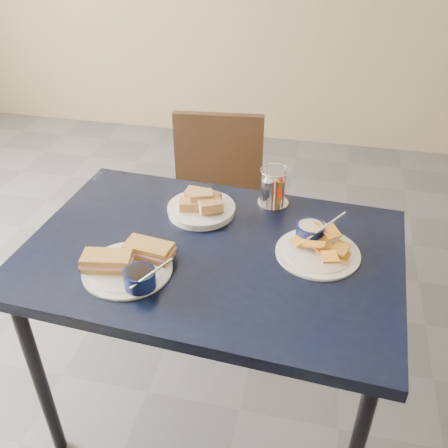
% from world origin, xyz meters
% --- Properties ---
extents(ground, '(6.00, 6.00, 0.00)m').
position_xyz_m(ground, '(0.00, 0.00, 0.00)').
color(ground, '#4C4C50').
rests_on(ground, ground).
extents(dining_table, '(1.19, 0.83, 0.75)m').
position_xyz_m(dining_table, '(-0.10, 0.02, 0.68)').
color(dining_table, black).
rests_on(dining_table, ground).
extents(chair_far, '(0.44, 0.43, 0.85)m').
position_xyz_m(chair_far, '(-0.25, 0.74, 0.49)').
color(chair_far, '#311D10').
rests_on(chair_far, ground).
extents(sandwich_plate, '(0.30, 0.26, 0.12)m').
position_xyz_m(sandwich_plate, '(-0.31, -0.13, 0.78)').
color(sandwich_plate, white).
rests_on(sandwich_plate, dining_table).
extents(plantain_plate, '(0.26, 0.26, 0.12)m').
position_xyz_m(plantain_plate, '(0.21, 0.09, 0.77)').
color(plantain_plate, white).
rests_on(plantain_plate, dining_table).
extents(bread_basket, '(0.23, 0.23, 0.08)m').
position_xyz_m(bread_basket, '(-0.19, 0.21, 0.78)').
color(bread_basket, white).
rests_on(bread_basket, dining_table).
extents(condiment_caddy, '(0.11, 0.11, 0.14)m').
position_xyz_m(condiment_caddy, '(0.04, 0.32, 0.81)').
color(condiment_caddy, silver).
rests_on(condiment_caddy, dining_table).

